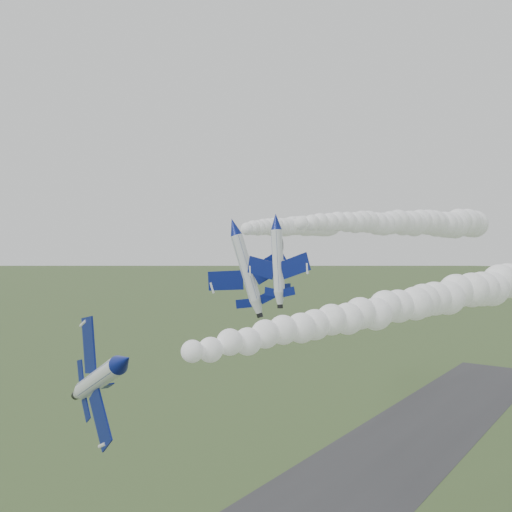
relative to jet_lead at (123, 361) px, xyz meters
The scene contains 6 objects.
jet_lead is the anchor object (origin of this frame).
smoke_trail_jet_lead 31.62m from the jet_lead, 68.41° to the left, with size 4.49×56.06×4.49m, color white, non-canonical shape.
jet_pair_left 35.25m from the jet_lead, 113.64° to the left, with size 10.85×13.14×4.25m.
smoke_trail_jet_pair_left 75.04m from the jet_lead, 110.72° to the left, with size 5.03×74.34×5.03m, color white, non-canonical shape.
jet_pair_right 31.68m from the jet_lead, 101.37° to the left, with size 9.57×11.39×2.83m.
smoke_trail_jet_pair_right 61.13m from the jet_lead, 91.11° to the left, with size 5.19×57.61×5.19m, color white, non-canonical shape.
Camera 1 is at (41.56, -37.66, 40.70)m, focal length 40.00 mm.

